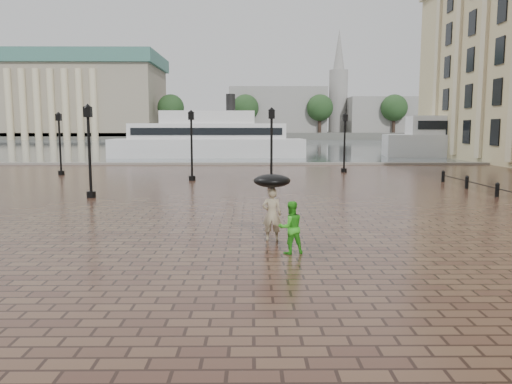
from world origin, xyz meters
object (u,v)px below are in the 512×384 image
Objects in this scene: ferry_far at (505,134)px; adult_pedestrian at (272,214)px; child_pedestrian at (291,227)px; ferry_near at (208,138)px; street_lamps at (197,145)px.

adult_pedestrian is at bearing -115.35° from ferry_far.
ferry_near is at bearing -97.68° from child_pedestrian.
adult_pedestrian is at bearing -84.96° from ferry_near.
street_lamps is at bearing -70.52° from adult_pedestrian.
adult_pedestrian is (4.08, -17.17, -1.52)m from street_lamps.
child_pedestrian is 53.56m from ferry_far.
child_pedestrian is at bearing -114.05° from ferry_far.
ferry_near is at bearing 93.47° from street_lamps.
child_pedestrian is (4.54, -18.69, -1.61)m from street_lamps.
street_lamps is 0.96× the size of ferry_near.
ferry_near is 34.73m from ferry_far.
street_lamps is 17.71m from adult_pedestrian.
child_pedestrian is 0.05× the size of ferry_far.
adult_pedestrian is 1.13× the size of child_pedestrian.
ferry_near is (-1.59, 26.27, -0.14)m from street_lamps.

